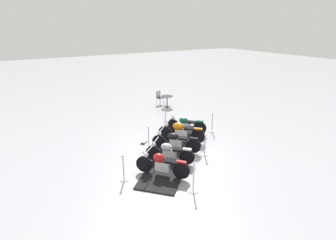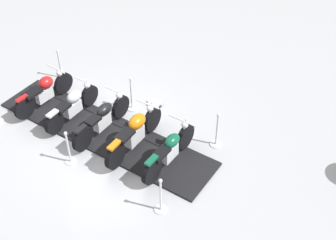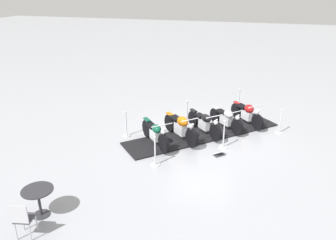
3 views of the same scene
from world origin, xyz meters
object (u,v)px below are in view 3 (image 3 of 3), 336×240
object	(u,v)px
motorcycle_maroon	(247,113)
info_placard	(219,154)
motorcycle_copper	(181,127)
stanchion_left_front	(126,128)
motorcycle_black	(205,123)
motorcycle_forest	(155,133)
stanchion_left_rear	(239,105)
stanchion_right_mid	(224,139)
stanchion_left_mid	(187,115)
cafe_table	(38,196)
cafe_chair_near_table	(23,218)
stanchion_right_rear	(280,125)
motorcycle_chrome	(227,119)
stanchion_right_front	(155,156)

from	to	relation	value
motorcycle_maroon	info_placard	world-z (taller)	motorcycle_maroon
motorcycle_copper	stanchion_left_front	xyz separation A→B (m)	(2.12, 0.20, -0.20)
motorcycle_black	info_placard	bearing A→B (deg)	-15.90
motorcycle_forest	motorcycle_copper	size ratio (longest dim) A/B	0.96
motorcycle_black	motorcycle_maroon	bearing A→B (deg)	90.19
stanchion_left_rear	info_placard	size ratio (longest dim) A/B	2.66
motorcycle_black	stanchion_left_rear	size ratio (longest dim) A/B	1.49
stanchion_right_mid	stanchion_left_mid	bearing A→B (deg)	-46.54
stanchion_right_mid	cafe_table	size ratio (longest dim) A/B	1.35
motorcycle_black	cafe_table	bearing A→B (deg)	-71.32
motorcycle_copper	motorcycle_maroon	bearing A→B (deg)	88.87
motorcycle_maroon	stanchion_left_front	world-z (taller)	stanchion_left_front
info_placard	cafe_chair_near_table	size ratio (longest dim) A/B	0.43
motorcycle_copper	stanchion_left_front	distance (m)	2.14
stanchion_right_rear	stanchion_left_mid	bearing A→B (deg)	0.28
stanchion_left_rear	stanchion_right_rear	bearing A→B (deg)	133.46
motorcycle_black	stanchion_left_mid	xyz separation A→B (m)	(0.91, -0.96, -0.14)
motorcycle_copper	motorcycle_chrome	bearing A→B (deg)	88.84
motorcycle_black	stanchion_right_front	world-z (taller)	stanchion_right_front
motorcycle_copper	stanchion_left_rear	world-z (taller)	stanchion_left_rear
stanchion_right_rear	stanchion_right_mid	xyz separation A→B (m)	(1.99, 1.88, 0.01)
motorcycle_chrome	stanchion_right_mid	size ratio (longest dim) A/B	1.45
info_placard	cafe_table	bearing A→B (deg)	4.88
motorcycle_maroon	cafe_table	world-z (taller)	motorcycle_maroon
stanchion_right_mid	stanchion_left_rear	world-z (taller)	stanchion_left_rear
info_placard	motorcycle_copper	bearing A→B (deg)	-70.94
motorcycle_black	cafe_chair_near_table	distance (m)	7.48
motorcycle_copper	cafe_chair_near_table	size ratio (longest dim) A/B	1.76
motorcycle_maroon	stanchion_left_front	bearing A→B (deg)	-101.97
cafe_table	cafe_chair_near_table	xyz separation A→B (m)	(-0.16, 0.81, -0.02)
stanchion_right_front	info_placard	distance (m)	2.32
motorcycle_forest	stanchion_left_mid	world-z (taller)	motorcycle_forest
stanchion_left_front	stanchion_left_mid	size ratio (longest dim) A/B	1.01
motorcycle_maroon	stanchion_left_rear	world-z (taller)	stanchion_left_rear
stanchion_left_mid	info_placard	xyz separation A→B (m)	(-1.72, 2.50, -0.31)
motorcycle_chrome	stanchion_right_front	xyz separation A→B (m)	(1.89, 3.52, -0.13)
stanchion_left_rear	stanchion_left_mid	distance (m)	2.73
stanchion_left_rear	motorcycle_copper	bearing A→B (deg)	62.59
motorcycle_chrome	cafe_chair_near_table	bearing A→B (deg)	-70.96
motorcycle_black	stanchion_right_mid	distance (m)	1.25
motorcycle_black	stanchion_left_mid	world-z (taller)	stanchion_left_mid
motorcycle_maroon	cafe_table	bearing A→B (deg)	-72.45
motorcycle_black	motorcycle_chrome	size ratio (longest dim) A/B	1.09
stanchion_left_mid	stanchion_left_rear	bearing A→B (deg)	-136.54
cafe_chair_near_table	stanchion_right_mid	bearing A→B (deg)	-44.04
stanchion_left_front	cafe_table	distance (m)	5.12
motorcycle_forest	motorcycle_chrome	distance (m)	3.18
motorcycle_black	stanchion_left_rear	bearing A→B (deg)	115.80
stanchion_left_mid	stanchion_right_rear	bearing A→B (deg)	-179.72
motorcycle_black	stanchion_left_rear	distance (m)	3.04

